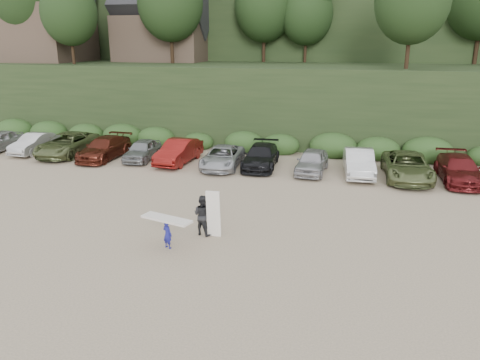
# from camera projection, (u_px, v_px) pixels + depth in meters

# --- Properties ---
(ground) EXTENTS (120.00, 120.00, 0.00)m
(ground) POSITION_uv_depth(u_px,v_px,m) (214.00, 226.00, 21.00)
(ground) COLOR tan
(ground) RESTS_ON ground
(hillside_backdrop) EXTENTS (90.00, 41.50, 28.00)m
(hillside_backdrop) POSITION_uv_depth(u_px,v_px,m) (305.00, 8.00, 51.20)
(hillside_backdrop) COLOR black
(hillside_backdrop) RESTS_ON ground
(parked_cars) EXTENTS (39.35, 6.28, 1.61)m
(parked_cars) POSITION_uv_depth(u_px,v_px,m) (244.00, 156.00, 30.29)
(parked_cars) COLOR #A4A4A8
(parked_cars) RESTS_ON ground
(child_surfer) EXTENTS (2.23, 1.16, 1.29)m
(child_surfer) POSITION_uv_depth(u_px,v_px,m) (167.00, 228.00, 18.53)
(child_surfer) COLOR navy
(child_surfer) RESTS_ON ground
(adult_surfer) EXTENTS (1.34, 0.89, 2.07)m
(adult_surfer) POSITION_uv_depth(u_px,v_px,m) (204.00, 215.00, 19.81)
(adult_surfer) COLOR black
(adult_surfer) RESTS_ON ground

